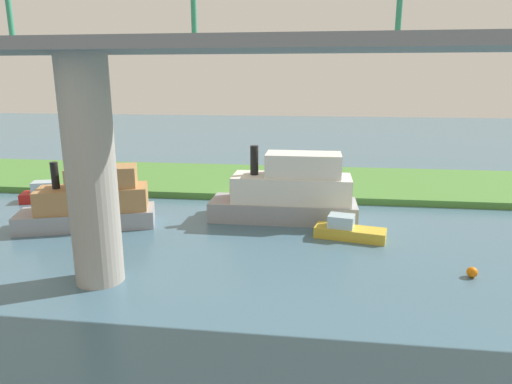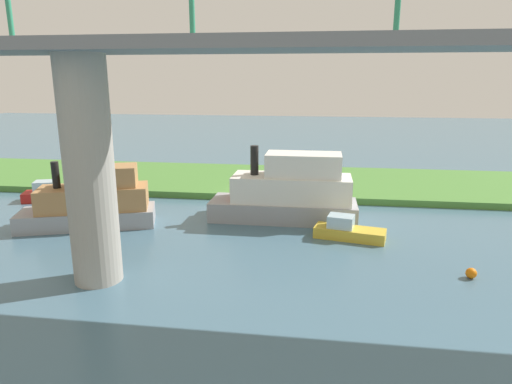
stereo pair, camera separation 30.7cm
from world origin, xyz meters
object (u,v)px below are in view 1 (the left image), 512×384
motorboat_red (52,194)px  motorboat_white (288,193)px  mooring_post (349,188)px  houseboat_blue (91,203)px  person_on_bank (319,180)px  marker_buoy (472,272)px  skiff_small (348,230)px  bridge_pylon (91,174)px

motorboat_red → motorboat_white: bearing=172.6°
mooring_post → motorboat_red: 22.55m
motorboat_red → motorboat_white: (-17.99, 2.34, 1.25)m
motorboat_red → motorboat_white: 18.18m
mooring_post → motorboat_red: bearing=8.1°
houseboat_blue → motorboat_white: motorboat_white is taller
person_on_bank → marker_buoy: bearing=115.9°
mooring_post → marker_buoy: 14.13m
motorboat_white → person_on_bank: bearing=-106.8°
marker_buoy → motorboat_red: bearing=-20.5°
person_on_bank → motorboat_red: (20.01, 4.34, -0.66)m
mooring_post → skiff_small: 8.67m
person_on_bank → motorboat_red: bearing=12.2°
motorboat_red → person_on_bank: bearing=-167.8°
mooring_post → marker_buoy: mooring_post is taller
bridge_pylon → marker_buoy: size_ratio=20.01×
motorboat_white → bridge_pylon: bearing=52.3°
person_on_bank → motorboat_white: bearing=73.2°
houseboat_blue → motorboat_red: size_ratio=1.77×
skiff_small → motorboat_red: size_ratio=0.88×
person_on_bank → mooring_post: (-2.31, 1.14, -0.26)m
mooring_post → motorboat_red: (22.32, 3.19, -0.40)m
motorboat_red → marker_buoy: motorboat_red is taller
bridge_pylon → motorboat_red: 16.74m
bridge_pylon → person_on_bank: size_ratio=7.20×
bridge_pylon → motorboat_white: bearing=-127.7°
houseboat_blue → skiff_small: 15.73m
bridge_pylon → motorboat_red: bearing=-51.6°
marker_buoy → motorboat_white: bearing=-40.7°
bridge_pylon → motorboat_white: (-7.97, -10.30, -3.21)m
marker_buoy → person_on_bank: bearing=-64.1°
bridge_pylon → marker_buoy: 17.83m
mooring_post → marker_buoy: bearing=109.5°
bridge_pylon → houseboat_blue: 9.05m
marker_buoy → skiff_small: bearing=-41.0°
skiff_small → marker_buoy: skiff_small is taller
houseboat_blue → mooring_post: bearing=-152.5°
mooring_post → motorboat_white: 7.08m
bridge_pylon → motorboat_white: size_ratio=1.06×
mooring_post → skiff_small: (0.67, 8.63, -0.46)m
skiff_small → marker_buoy: size_ratio=8.44×
skiff_small → motorboat_red: (21.65, -5.44, 0.06)m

